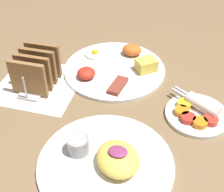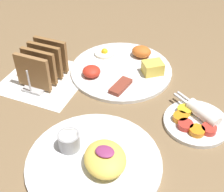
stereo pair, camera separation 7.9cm
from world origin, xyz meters
The scene contains 6 objects.
ground_plane centered at (0.00, 0.00, 0.00)m, with size 3.00×3.00×0.00m, color brown.
napkin_flat centered at (-0.23, 0.05, 0.00)m, with size 0.22×0.22×0.00m.
plate_breakfast centered at (-0.04, 0.17, 0.01)m, with size 0.30×0.30×0.05m.
plate_condiments centered at (0.21, 0.03, 0.01)m, with size 0.16×0.16×0.04m.
plate_foreground centered at (0.03, -0.17, 0.01)m, with size 0.29×0.29×0.06m.
toast_rack centered at (-0.23, 0.05, 0.05)m, with size 0.10×0.15×0.10m.
Camera 2 is at (0.22, -0.54, 0.54)m, focal length 50.00 mm.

